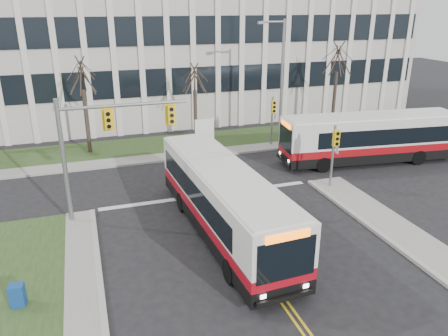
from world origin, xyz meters
TOP-DOWN VIEW (x-y plane):
  - ground at (0.00, 0.00)m, footprint 120.00×120.00m
  - sidewalk_cross at (5.00, 15.20)m, footprint 44.00×1.60m
  - building_lawn at (5.00, 18.00)m, footprint 44.00×5.00m
  - office_building at (5.00, 30.00)m, footprint 40.00×16.00m
  - mast_arm_signal at (-5.62, 7.16)m, footprint 6.11×0.38m
  - signal_pole_near at (7.20, 6.90)m, footprint 0.34×0.39m
  - signal_pole_far at (7.20, 15.40)m, footprint 0.34×0.39m
  - streetlight at (8.03, 16.20)m, footprint 2.15×0.25m
  - directory_sign at (2.50, 17.50)m, footprint 1.50×0.12m
  - tree_left at (-6.00, 18.00)m, footprint 1.80×1.80m
  - tree_mid at (2.00, 18.20)m, footprint 1.80×1.80m
  - tree_right at (14.00, 18.00)m, footprint 1.80×1.80m
  - bus_main at (-0.48, 3.82)m, footprint 3.19×12.04m
  - bus_cross at (12.06, 10.14)m, footprint 12.30×3.98m
  - newspaper_box_blue at (-9.12, 0.92)m, footprint 0.54×0.50m

SIDE VIEW (x-z plane):
  - ground at x=0.00m, z-range 0.00..0.00m
  - building_lawn at x=5.00m, z-range 0.00..0.12m
  - sidewalk_cross at x=5.00m, z-range 0.00..0.14m
  - newspaper_box_blue at x=-9.12m, z-range 0.00..0.95m
  - directory_sign at x=2.50m, z-range 0.17..2.17m
  - bus_main at x=-0.48m, z-range 0.00..3.18m
  - bus_cross at x=12.06m, z-range 0.00..3.22m
  - signal_pole_near at x=7.20m, z-range 0.60..4.40m
  - signal_pole_far at x=7.20m, z-range 0.60..4.40m
  - mast_arm_signal at x=-5.62m, z-range 1.16..7.36m
  - tree_mid at x=2.00m, z-range 1.47..8.29m
  - streetlight at x=8.03m, z-range 0.59..9.79m
  - tree_left at x=-6.00m, z-range 1.66..9.36m
  - tree_right at x=14.00m, z-range 1.78..10.03m
  - office_building at x=5.00m, z-range 0.00..12.00m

